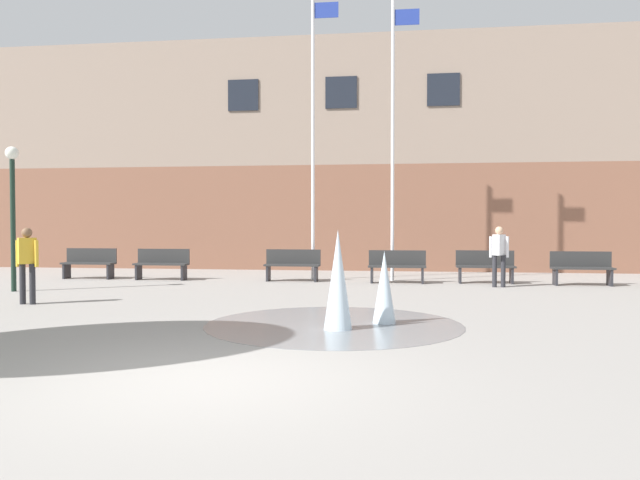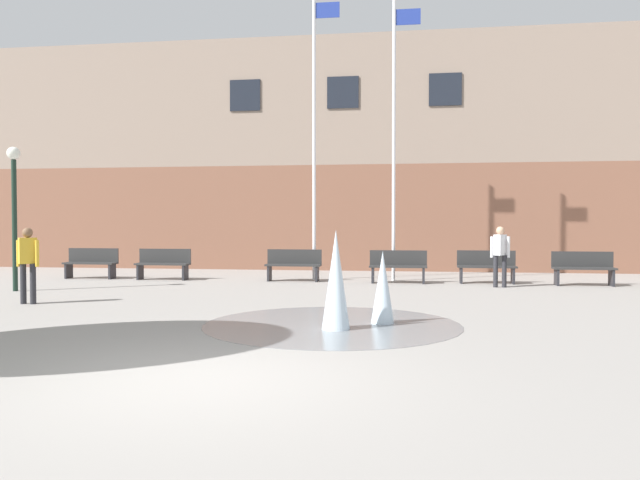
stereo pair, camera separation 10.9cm
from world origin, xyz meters
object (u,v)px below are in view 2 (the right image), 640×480
object	(u,v)px
flagpole_right	(395,130)
park_bench_near_trashcan	(487,266)
park_bench_under_left_flagpole	(294,264)
lamp_post_left_lane	(14,196)
park_bench_left_of_flagpoles	(163,263)
park_bench_far_right	(583,268)
park_bench_center	(398,266)
adult_near_bench	(28,259)
flagpole_left	(315,127)
teen_by_trashcan	(500,252)
park_bench_far_left	(91,263)

from	to	relation	value
flagpole_right	park_bench_near_trashcan	bearing A→B (deg)	-8.76
park_bench_under_left_flagpole	lamp_post_left_lane	xyz separation A→B (m)	(-6.32, -3.57, 1.87)
park_bench_left_of_flagpoles	park_bench_far_right	distance (m)	11.85
park_bench_center	flagpole_right	size ratio (longest dim) A/B	0.19
park_bench_left_of_flagpoles	flagpole_right	distance (m)	7.84
adult_near_bench	flagpole_right	world-z (taller)	flagpole_right
park_bench_near_trashcan	adult_near_bench	bearing A→B (deg)	-149.63
flagpole_right	lamp_post_left_lane	world-z (taller)	flagpole_right
park_bench_near_trashcan	flagpole_left	bearing A→B (deg)	175.39
park_bench_near_trashcan	flagpole_right	world-z (taller)	flagpole_right
park_bench_under_left_flagpole	park_bench_near_trashcan	size ratio (longest dim) A/B	1.00
teen_by_trashcan	lamp_post_left_lane	world-z (taller)	lamp_post_left_lane
park_bench_near_trashcan	lamp_post_left_lane	xyz separation A→B (m)	(-11.77, -3.66, 1.87)
park_bench_under_left_flagpole	flagpole_right	size ratio (longest dim) A/B	0.19
park_bench_far_left	flagpole_left	xyz separation A→B (m)	(6.77, 0.53, 4.03)
park_bench_far_left	teen_by_trashcan	bearing A→B (deg)	-4.35
teen_by_trashcan	lamp_post_left_lane	size ratio (longest dim) A/B	0.45
park_bench_far_left	adult_near_bench	world-z (taller)	adult_near_bench
park_bench_left_of_flagpoles	park_bench_center	size ratio (longest dim) A/B	1.00
park_bench_far_left	adult_near_bench	distance (m)	5.97
adult_near_bench	park_bench_near_trashcan	bearing A→B (deg)	168.07
flagpole_left	park_bench_far_right	bearing A→B (deg)	-5.05
park_bench_center	flagpole_left	world-z (taller)	flagpole_left
teen_by_trashcan	flagpole_right	xyz separation A→B (m)	(-2.77, 1.44, 3.42)
park_bench_far_right	park_bench_under_left_flagpole	bearing A→B (deg)	178.83
park_bench_left_of_flagpoles	teen_by_trashcan	bearing A→B (deg)	-5.01
park_bench_far_left	adult_near_bench	bearing A→B (deg)	-73.64
park_bench_center	teen_by_trashcan	xyz separation A→B (m)	(2.66, -0.78, 0.45)
park_bench_under_left_flagpole	park_bench_near_trashcan	world-z (taller)	same
adult_near_bench	lamp_post_left_lane	distance (m)	3.16
park_bench_center	park_bench_far_right	xyz separation A→B (m)	(4.94, 0.01, 0.00)
park_bench_left_of_flagpoles	park_bench_under_left_flagpole	bearing A→B (deg)	1.61
park_bench_center	flagpole_left	bearing A→B (deg)	164.91
park_bench_under_left_flagpole	lamp_post_left_lane	world-z (taller)	lamp_post_left_lane
park_bench_center	lamp_post_left_lane	world-z (taller)	lamp_post_left_lane
park_bench_far_right	adult_near_bench	distance (m)	13.69
adult_near_bench	flagpole_left	distance (m)	8.82
park_bench_far_left	adult_near_bench	size ratio (longest dim) A/B	1.01
park_bench_center	flagpole_right	xyz separation A→B (m)	(-0.12, 0.66, 3.87)
park_bench_far_right	flagpole_right	distance (m)	6.40
park_bench_far_right	flagpole_left	size ratio (longest dim) A/B	0.19
park_bench_far_left	teen_by_trashcan	distance (m)	11.92
park_bench_under_left_flagpole	park_bench_near_trashcan	xyz separation A→B (m)	(5.44, 0.10, 0.00)
park_bench_near_trashcan	teen_by_trashcan	bearing A→B (deg)	-78.31
park_bench_near_trashcan	flagpole_left	size ratio (longest dim) A/B	0.19
adult_near_bench	park_bench_center	bearing A→B (deg)	174.21
park_bench_center	flagpole_right	distance (m)	3.93
teen_by_trashcan	adult_near_bench	distance (m)	11.28
park_bench_center	park_bench_left_of_flagpoles	bearing A→B (deg)	179.50
park_bench_near_trashcan	lamp_post_left_lane	distance (m)	12.47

